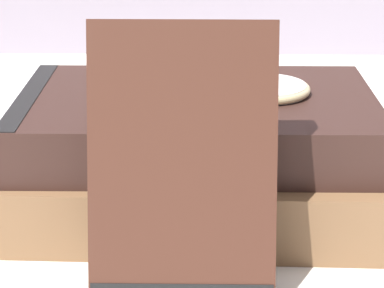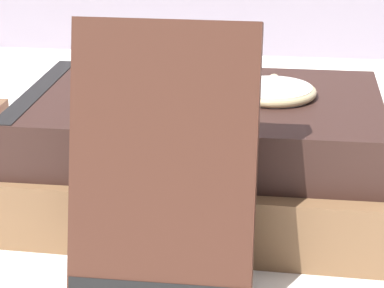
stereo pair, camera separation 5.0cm
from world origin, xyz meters
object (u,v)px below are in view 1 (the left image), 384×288
book_flat_bottom (184,178)px  reading_glasses (156,128)px  book_flat_top (188,121)px  pocket_watch (267,89)px  book_leaning_front (183,175)px

book_flat_bottom → reading_glasses: (-0.03, 0.14, -0.02)m
book_flat_top → pocket_watch: pocket_watch is taller
book_leaning_front → pocket_watch: book_leaning_front is taller
book_flat_top → pocket_watch: bearing=5.7°
book_leaning_front → reading_glasses: bearing=96.6°
book_flat_top → pocket_watch: (0.05, 0.00, 0.02)m
pocket_watch → reading_glasses: pocket_watch is taller
book_flat_bottom → book_flat_top: size_ratio=1.13×
book_flat_top → reading_glasses: 0.15m
book_leaning_front → pocket_watch: (0.05, 0.11, 0.01)m
book_flat_bottom → reading_glasses: book_flat_bottom is taller
book_flat_top → book_leaning_front: 0.10m
book_leaning_front → book_flat_top: bearing=89.9°
book_flat_bottom → reading_glasses: bearing=102.1°
book_leaning_front → reading_glasses: (-0.03, 0.24, -0.06)m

